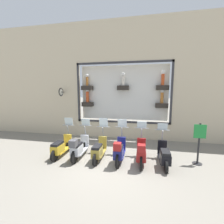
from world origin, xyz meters
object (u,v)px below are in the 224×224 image
(scooter_navy_2, at_px, (119,150))
(scooter_silver_4, at_px, (79,148))
(scooter_red_1, at_px, (141,152))
(scooter_yellow_5, at_px, (61,147))
(scooter_black_0, at_px, (164,155))
(scooter_olive_3, at_px, (99,150))
(shop_sign_post, at_px, (199,142))

(scooter_navy_2, xyz_separation_m, scooter_silver_4, (-0.00, 1.78, -0.00))
(scooter_red_1, xyz_separation_m, scooter_yellow_5, (0.06, 3.57, -0.05))
(scooter_black_0, height_order, scooter_olive_3, scooter_olive_3)
(scooter_yellow_5, relative_size, shop_sign_post, 1.07)
(scooter_black_0, relative_size, scooter_silver_4, 0.99)
(shop_sign_post, bearing_deg, scooter_navy_2, 97.58)
(scooter_red_1, xyz_separation_m, shop_sign_post, (0.42, -2.25, 0.43))
(scooter_black_0, xyz_separation_m, scooter_red_1, (-0.05, 0.89, 0.07))
(scooter_black_0, xyz_separation_m, shop_sign_post, (0.37, -1.35, 0.49))
(scooter_black_0, bearing_deg, shop_sign_post, -74.71)
(scooter_red_1, bearing_deg, scooter_black_0, -86.76)
(scooter_silver_4, bearing_deg, scooter_navy_2, -89.91)
(scooter_navy_2, bearing_deg, scooter_red_1, -90.21)
(scooter_navy_2, relative_size, scooter_yellow_5, 1.01)
(scooter_red_1, bearing_deg, scooter_navy_2, 89.79)
(scooter_olive_3, relative_size, shop_sign_post, 1.07)
(scooter_black_0, relative_size, scooter_red_1, 0.99)
(scooter_olive_3, distance_m, scooter_silver_4, 0.89)
(scooter_navy_2, distance_m, scooter_olive_3, 0.89)
(scooter_black_0, xyz_separation_m, scooter_olive_3, (0.01, 2.67, 0.02))
(scooter_red_1, height_order, scooter_navy_2, scooter_navy_2)
(scooter_silver_4, height_order, shop_sign_post, shop_sign_post)
(shop_sign_post, bearing_deg, scooter_olive_3, 95.16)
(scooter_navy_2, xyz_separation_m, shop_sign_post, (0.42, -3.14, 0.42))
(scooter_olive_3, relative_size, scooter_yellow_5, 1.00)
(scooter_black_0, height_order, shop_sign_post, shop_sign_post)
(scooter_silver_4, xyz_separation_m, shop_sign_post, (0.42, -4.92, 0.43))
(scooter_navy_2, height_order, scooter_yellow_5, scooter_navy_2)
(scooter_black_0, distance_m, scooter_olive_3, 2.67)
(scooter_olive_3, xyz_separation_m, scooter_silver_4, (-0.06, 0.89, 0.05))
(scooter_black_0, distance_m, scooter_yellow_5, 4.46)
(shop_sign_post, bearing_deg, scooter_red_1, 100.61)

